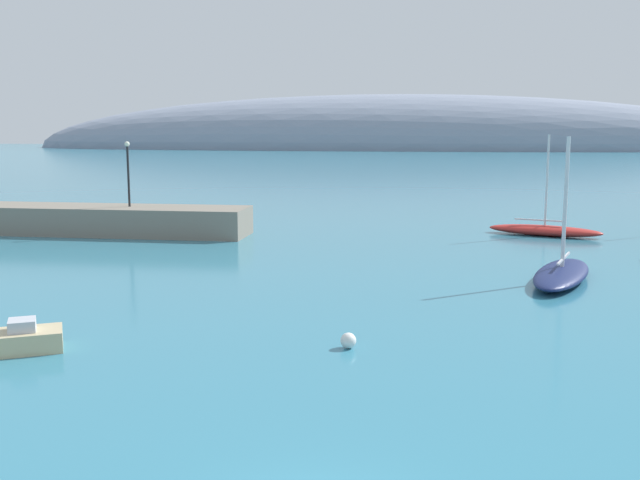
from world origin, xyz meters
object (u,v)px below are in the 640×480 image
object	(u,v)px
sailboat_red_mid_mooring	(545,230)
motorboat_sand_foreground	(5,341)
mooring_buoy_white	(348,341)
harbor_lamp_post	(128,167)
sailboat_navy_end_of_line	(562,273)

from	to	relation	value
sailboat_red_mid_mooring	motorboat_sand_foreground	bearing A→B (deg)	-107.50
sailboat_red_mid_mooring	mooring_buoy_white	world-z (taller)	sailboat_red_mid_mooring
motorboat_sand_foreground	sailboat_red_mid_mooring	bearing A→B (deg)	26.09
mooring_buoy_white	harbor_lamp_post	world-z (taller)	harbor_lamp_post
sailboat_navy_end_of_line	mooring_buoy_white	distance (m)	15.61
sailboat_red_mid_mooring	sailboat_navy_end_of_line	xyz separation A→B (m)	(-1.25, -15.83, 0.02)
mooring_buoy_white	harbor_lamp_post	distance (m)	31.11
mooring_buoy_white	sailboat_red_mid_mooring	bearing A→B (deg)	70.22
sailboat_red_mid_mooring	harbor_lamp_post	bearing A→B (deg)	-154.29
sailboat_red_mid_mooring	mooring_buoy_white	bearing A→B (deg)	-92.31
sailboat_navy_end_of_line	motorboat_sand_foreground	world-z (taller)	sailboat_navy_end_of_line
motorboat_sand_foreground	harbor_lamp_post	xyz separation A→B (m)	(-7.42, 26.77, 4.40)
motorboat_sand_foreground	mooring_buoy_white	xyz separation A→B (m)	(11.40, 2.42, -0.13)
sailboat_red_mid_mooring	harbor_lamp_post	distance (m)	29.73
mooring_buoy_white	harbor_lamp_post	bearing A→B (deg)	127.69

